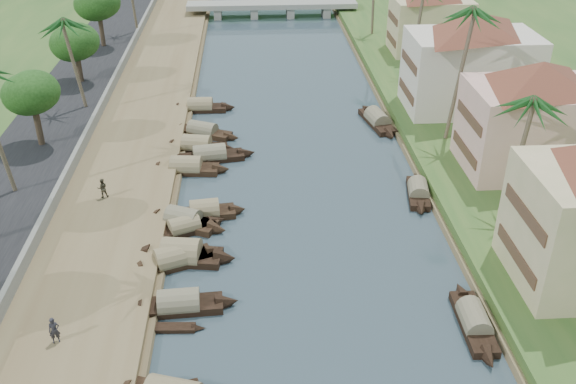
{
  "coord_description": "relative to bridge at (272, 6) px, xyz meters",
  "views": [
    {
      "loc": [
        -4.14,
        -35.37,
        27.59
      ],
      "look_at": [
        -1.31,
        9.38,
        2.0
      ],
      "focal_mm": 40.0,
      "sensor_mm": 36.0,
      "label": 1
    }
  ],
  "objects": [
    {
      "name": "ground",
      "position": [
        -0.0,
        -72.0,
        -1.72
      ],
      "size": [
        220.0,
        220.0,
        0.0
      ],
      "primitive_type": "plane",
      "color": "#32424B",
      "rests_on": "ground"
    },
    {
      "name": "left_bank",
      "position": [
        -16.0,
        -52.0,
        -1.32
      ],
      "size": [
        10.0,
        180.0,
        0.8
      ],
      "primitive_type": "cube",
      "color": "brown",
      "rests_on": "ground"
    },
    {
      "name": "right_bank",
      "position": [
        19.0,
        -52.0,
        -1.12
      ],
      "size": [
        16.0,
        180.0,
        1.2
      ],
      "primitive_type": "cube",
      "color": "#2E5421",
      "rests_on": "ground"
    },
    {
      "name": "road",
      "position": [
        -24.5,
        -52.0,
        -1.02
      ],
      "size": [
        8.0,
        180.0,
        1.4
      ],
      "primitive_type": "cube",
      "color": "black",
      "rests_on": "ground"
    },
    {
      "name": "retaining_wall",
      "position": [
        -20.2,
        -52.0,
        -0.37
      ],
      "size": [
        0.4,
        180.0,
        1.1
      ],
      "primitive_type": "cube",
      "color": "slate",
      "rests_on": "left_bank"
    },
    {
      "name": "bridge",
      "position": [
        0.0,
        0.0,
        0.0
      ],
      "size": [
        28.0,
        4.0,
        2.4
      ],
      "color": "gray",
      "rests_on": "ground"
    },
    {
      "name": "building_mid",
      "position": [
        19.99,
        -58.0,
        4.41
      ],
      "size": [
        14.11,
        14.11,
        9.7
      ],
      "color": "beige",
      "rests_on": "right_bank"
    },
    {
      "name": "building_far",
      "position": [
        18.99,
        -44.0,
        4.66
      ],
      "size": [
        15.59,
        15.59,
        10.2
      ],
      "color": "beige",
      "rests_on": "right_bank"
    },
    {
      "name": "building_distant",
      "position": [
        19.99,
        -24.0,
        4.16
      ],
      "size": [
        12.62,
        12.62,
        9.2
      ],
      "color": "beige",
      "rests_on": "right_bank"
    },
    {
      "name": "sampan_3",
      "position": [
        -9.19,
        -74.24,
        -1.31
      ],
      "size": [
        8.05,
        2.16,
        2.15
      ],
      "rotation": [
        0.0,
        0.0,
        0.06
      ],
      "color": "black",
      "rests_on": "ground"
    },
    {
      "name": "sampan_4",
      "position": [
        -9.95,
        -69.22,
        -1.31
      ],
      "size": [
        7.95,
        4.41,
        2.23
      ],
      "rotation": [
        0.0,
        0.0,
        0.37
      ],
      "color": "black",
      "rests_on": "ground"
    },
    {
      "name": "sampan_5",
      "position": [
        -9.48,
        -68.62,
        -1.3
      ],
      "size": [
        8.41,
        3.19,
        2.57
      ],
      "rotation": [
        0.0,
        0.0,
        -0.15
      ],
      "color": "black",
      "rests_on": "ground"
    },
    {
      "name": "sampan_6",
      "position": [
        -9.7,
        -63.98,
        -1.3
      ],
      "size": [
        7.68,
        4.7,
        2.27
      ],
      "rotation": [
        0.0,
        0.0,
        -0.42
      ],
      "color": "black",
      "rests_on": "ground"
    },
    {
      "name": "sampan_7",
      "position": [
        -9.55,
        -64.99,
        -1.32
      ],
      "size": [
        6.91,
        3.95,
        1.89
      ],
      "rotation": [
        0.0,
        0.0,
        0.4
      ],
      "color": "black",
      "rests_on": "ground"
    },
    {
      "name": "sampan_8",
      "position": [
        -8.1,
        -62.71,
        -1.31
      ],
      "size": [
        7.05,
        2.52,
        2.15
      ],
      "rotation": [
        0.0,
        0.0,
        0.13
      ],
      "color": "black",
      "rests_on": "ground"
    },
    {
      "name": "sampan_9",
      "position": [
        -8.13,
        -52.5,
        -1.31
      ],
      "size": [
        9.13,
        3.12,
        2.26
      ],
      "rotation": [
        0.0,
        0.0,
        0.16
      ],
      "color": "black",
      "rests_on": "ground"
    },
    {
      "name": "sampan_10",
      "position": [
        -10.17,
        -54.81,
        -1.31
      ],
      "size": [
        8.33,
        2.5,
        2.26
      ],
      "rotation": [
        0.0,
        0.0,
        -0.1
      ],
      "color": "black",
      "rests_on": "ground"
    },
    {
      "name": "sampan_11",
      "position": [
        -9.48,
        -50.28,
        -1.3
      ],
      "size": [
        8.16,
        3.22,
        2.28
      ],
      "rotation": [
        0.0,
        0.0,
        -0.19
      ],
      "color": "black",
      "rests_on": "ground"
    },
    {
      "name": "sampan_12",
      "position": [
        -9.09,
        -46.75,
        -1.31
      ],
      "size": [
        8.28,
        4.98,
        2.03
      ],
      "rotation": [
        0.0,
        0.0,
        -0.44
      ],
      "color": "black",
      "rests_on": "ground"
    },
    {
      "name": "sampan_13",
      "position": [
        -9.69,
        -40.15,
        -1.31
      ],
      "size": [
        8.04,
        2.04,
        2.2
      ],
      "rotation": [
        0.0,
        0.0,
        -0.02
      ],
      "color": "black",
      "rests_on": "ground"
    },
    {
      "name": "sampan_14",
      "position": [
        9.54,
        -77.08,
        -1.31
      ],
      "size": [
        1.85,
        8.17,
        2.0
      ],
      "rotation": [
        0.0,
        0.0,
        1.54
      ],
      "color": "black",
      "rests_on": "ground"
    },
    {
      "name": "sampan_15",
      "position": [
        10.0,
        -60.54,
        -1.31
      ],
      "size": [
        2.59,
        7.45,
        1.99
      ],
      "rotation": [
        0.0,
        0.0,
        1.42
      ],
      "color": "black",
      "rests_on": "ground"
    },
    {
      "name": "sampan_16",
      "position": [
        9.32,
        -45.1,
        -1.31
      ],
      "size": [
        3.45,
        9.33,
        2.23
      ],
      "rotation": [
        0.0,
        0.0,
        1.77
      ],
      "color": "black",
      "rests_on": "ground"
    },
    {
      "name": "canoe_1",
      "position": [
        -9.81,
        -76.13,
        -1.62
      ],
      "size": [
        4.95,
        1.06,
        0.79
      ],
      "rotation": [
        0.0,
        0.0,
        -0.05
      ],
      "color": "black",
      "rests_on": "ground"
    },
    {
      "name": "canoe_2",
      "position": [
        -10.09,
        -52.85,
        -1.62
      ],
      "size": [
        5.69,
        2.86,
        0.84
      ],
      "rotation": [
        0.0,
        0.0,
        -0.37
      ],
      "color": "black",
      "rests_on": "ground"
    },
    {
      "name": "palm_1",
      "position": [
        16.0,
        -64.91,
        8.46
      ],
      "size": [
        3.2,
        3.2,
        10.74
      ],
      "color": "brown",
      "rests_on": "ground"
    },
    {
      "name": "palm_2",
      "position": [
        15.0,
        -51.59,
        11.58
      ],
      "size": [
        3.2,
        3.2,
        13.98
      ],
      "color": "brown",
      "rests_on": "ground"
    },
    {
      "name": "palm_6",
      "position": [
        -22.0,
        -41.64,
        8.74
      ],
      "size": [
        3.2,
        3.2,
        10.82
      ],
      "color": "brown",
      "rests_on": "ground"
    },
    {
      "name": "tree_3",
      "position": [
        -24.0,
        -50.88,
        4.73
      ],
      "size": [
        4.67,
        4.67,
        7.06
      ],
      "color": "#4D3B2C",
      "rests_on": "ground"
    },
    {
      "name": "tree_4",
      "position": [
        -24.0,
        -33.54,
        4.29
      ],
      "size": [
        5.0,
        5.0,
        6.74
      ],
      "color": "#4D3B2C",
      "rests_on": "ground"
    },
    {
      "name": "tree_5",
      "position": [
        -24.0,
        -19.32,
        5.4
      ],
      "size": [
        5.41,
        5.41,
        8.04
      ],
      "color": "#4D3B2C",
      "rests_on": "ground"
    },
    {
      "name": "tree_6",
      "position": [
        24.0,
        -40.3,
        4.26
      ],
      "size": [
        4.77,
        4.77,
        6.82
      ],
      "color": "#4D3B2C",
      "rests_on": "ground"
    },
    {
      "name": "person_near",
      "position": [
        -16.13,
        -77.7,
        -0.04
      ],
      "size": [
        0.74,
        0.6,
        1.77
      ],
      "primitive_type": "imported",
      "rotation": [
        0.0,
        0.0,
        0.31
      ],
      "color": "#23232A",
      "rests_on": "left_bank"
    },
    {
      "name": "person_far",
      "position": [
        -16.54,
        -60.38,
        -0.08
      ],
      "size": [
        0.98,
        0.86,
        1.69
      ],
      "primitive_type": "imported",
      "rotation": [
        0.0,
        0.0,
        3.44
      ],
      "color": "#373427",
      "rests_on": "left_bank"
    }
  ]
}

